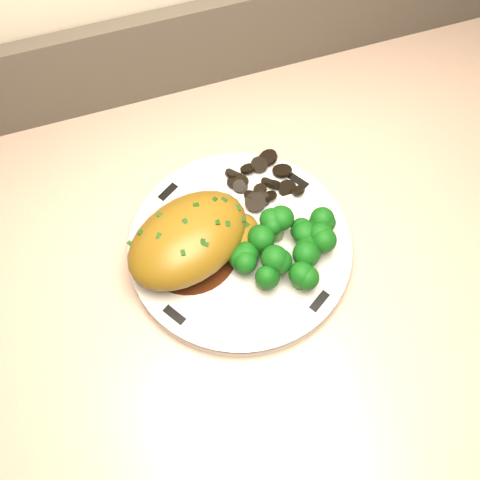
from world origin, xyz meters
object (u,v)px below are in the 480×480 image
object	(u,v)px
counter	(343,370)
broccoli_florets	(287,248)
chicken_breast	(193,239)
plate	(240,248)

from	to	relation	value
counter	broccoli_florets	size ratio (longest dim) A/B	19.64
chicken_breast	broccoli_florets	world-z (taller)	chicken_breast
chicken_breast	broccoli_florets	bearing A→B (deg)	-45.54
counter	broccoli_florets	bearing A→B (deg)	167.11
chicken_breast	broccoli_florets	distance (m)	0.10
counter	plate	xyz separation A→B (m)	(-0.17, 0.06, 0.47)
broccoli_florets	plate	bearing A→B (deg)	144.54
counter	plate	world-z (taller)	counter
plate	chicken_breast	distance (m)	0.06
counter	chicken_breast	xyz separation A→B (m)	(-0.22, 0.07, 0.50)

